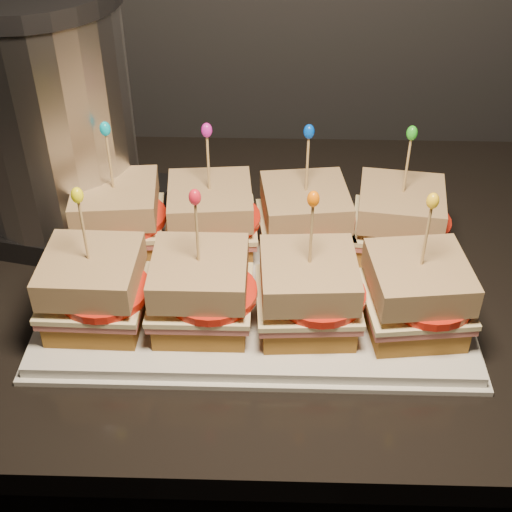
{
  "coord_description": "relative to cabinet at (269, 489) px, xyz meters",
  "views": [
    {
      "loc": [
        -0.61,
        1.0,
        1.47
      ],
      "look_at": [
        -0.63,
        1.62,
        0.99
      ],
      "focal_mm": 50.0,
      "sensor_mm": 36.0,
      "label": 1
    }
  ],
  "objects": [
    {
      "name": "sandwich_6_bread_bot",
      "position": [
        0.04,
        -0.13,
        0.51
      ],
      "size": [
        0.1,
        0.1,
        0.03
      ],
      "primitive_type": "cube",
      "rotation": [
        0.0,
        0.0,
        0.06
      ],
      "color": "brown",
      "rests_on": "platter"
    },
    {
      "name": "sandwich_4_tomato",
      "position": [
        -0.17,
        -0.14,
        0.54
      ],
      "size": [
        0.09,
        0.09,
        0.01
      ],
      "primitive_type": "cylinder",
      "color": "red",
      "rests_on": "sandwich_4_cheese"
    },
    {
      "name": "sandwich_6_tomato",
      "position": [
        0.05,
        -0.14,
        0.54
      ],
      "size": [
        0.09,
        0.09,
        0.01
      ],
      "primitive_type": "cylinder",
      "color": "red",
      "rests_on": "sandwich_6_cheese"
    },
    {
      "name": "cabinet",
      "position": [
        0.0,
        0.0,
        0.0
      ],
      "size": [
        2.59,
        0.6,
        0.9
      ],
      "primitive_type": "cube",
      "color": "black",
      "rests_on": "ground"
    },
    {
      "name": "sandwich_3_cheese",
      "position": [
        0.15,
        0.0,
        0.54
      ],
      "size": [
        0.12,
        0.12,
        0.01
      ],
      "primitive_type": "cube",
      "rotation": [
        0.0,
        0.0,
        -0.14
      ],
      "color": "beige",
      "rests_on": "sandwich_3_ham"
    },
    {
      "name": "sandwich_0_bread_top",
      "position": [
        -0.19,
        0.0,
        0.56
      ],
      "size": [
        0.11,
        0.11,
        0.03
      ],
      "primitive_type": "cube",
      "rotation": [
        0.0,
        0.0,
        0.1
      ],
      "color": "brown",
      "rests_on": "sandwich_0_tomato"
    },
    {
      "name": "sandwich_2_ham",
      "position": [
        0.04,
        0.0,
        0.53
      ],
      "size": [
        0.12,
        0.11,
        0.01
      ],
      "primitive_type": "cube",
      "rotation": [
        0.0,
        0.0,
        0.13
      ],
      "color": "#BE5155",
      "rests_on": "sandwich_2_bread_bot"
    },
    {
      "name": "platter",
      "position": [
        -0.02,
        -0.07,
        0.49
      ],
      "size": [
        0.46,
        0.29,
        0.02
      ],
      "primitive_type": "cube",
      "color": "silver",
      "rests_on": "granite_slab"
    },
    {
      "name": "sandwich_7_ham",
      "position": [
        0.15,
        -0.13,
        0.53
      ],
      "size": [
        0.11,
        0.11,
        0.01
      ],
      "primitive_type": "cube",
      "rotation": [
        0.0,
        0.0,
        0.12
      ],
      "color": "#BE5155",
      "rests_on": "sandwich_7_bread_bot"
    },
    {
      "name": "sandwich_3_frill",
      "position": [
        0.15,
        0.0,
        0.66
      ],
      "size": [
        0.01,
        0.01,
        0.02
      ],
      "primitive_type": "ellipsoid",
      "color": "green",
      "rests_on": "sandwich_3_pick"
    },
    {
      "name": "sandwich_0_cheese",
      "position": [
        -0.19,
        0.0,
        0.54
      ],
      "size": [
        0.12,
        0.11,
        0.01
      ],
      "primitive_type": "cube",
      "rotation": [
        0.0,
        0.0,
        0.1
      ],
      "color": "beige",
      "rests_on": "sandwich_0_ham"
    },
    {
      "name": "sandwich_1_ham",
      "position": [
        -0.08,
        0.0,
        0.53
      ],
      "size": [
        0.11,
        0.11,
        0.01
      ],
      "primitive_type": "cube",
      "rotation": [
        0.0,
        0.0,
        0.09
      ],
      "color": "#BE5155",
      "rests_on": "sandwich_1_bread_bot"
    },
    {
      "name": "sandwich_6_bread_top",
      "position": [
        0.04,
        -0.13,
        0.56
      ],
      "size": [
        0.1,
        0.1,
        0.03
      ],
      "primitive_type": "cube",
      "rotation": [
        0.0,
        0.0,
        0.06
      ],
      "color": "brown",
      "rests_on": "sandwich_6_tomato"
    },
    {
      "name": "sandwich_5_tomato",
      "position": [
        -0.06,
        -0.14,
        0.54
      ],
      "size": [
        0.09,
        0.09,
        0.01
      ],
      "primitive_type": "cylinder",
      "color": "red",
      "rests_on": "sandwich_5_cheese"
    },
    {
      "name": "sandwich_0_frill",
      "position": [
        -0.19,
        0.0,
        0.66
      ],
      "size": [
        0.01,
        0.01,
        0.02
      ],
      "primitive_type": "ellipsoid",
      "color": "#07A4BA",
      "rests_on": "sandwich_0_pick"
    },
    {
      "name": "platter_rim",
      "position": [
        -0.02,
        -0.07,
        0.48
      ],
      "size": [
        0.48,
        0.3,
        0.01
      ],
      "primitive_type": "cube",
      "color": "silver",
      "rests_on": "granite_slab"
    },
    {
      "name": "sandwich_0_bread_bot",
      "position": [
        -0.19,
        0.0,
        0.51
      ],
      "size": [
        0.1,
        0.1,
        0.03
      ],
      "primitive_type": "cube",
      "rotation": [
        0.0,
        0.0,
        0.1
      ],
      "color": "brown",
      "rests_on": "platter"
    },
    {
      "name": "sandwich_2_cheese",
      "position": [
        0.04,
        0.0,
        0.54
      ],
      "size": [
        0.12,
        0.11,
        0.01
      ],
      "primitive_type": "cube",
      "rotation": [
        0.0,
        0.0,
        0.13
      ],
      "color": "beige",
      "rests_on": "sandwich_2_ham"
    },
    {
      "name": "sandwich_1_bread_bot",
      "position": [
        -0.08,
        0.0,
        0.51
      ],
      "size": [
        0.1,
        0.1,
        0.03
      ],
      "primitive_type": "cube",
      "rotation": [
        0.0,
        0.0,
        0.09
      ],
      "color": "brown",
      "rests_on": "platter"
    },
    {
      "name": "sandwich_5_cheese",
      "position": [
        -0.08,
        -0.13,
        0.54
      ],
      "size": [
        0.11,
        0.1,
        0.01
      ],
      "primitive_type": "cube",
      "rotation": [
        0.0,
        0.0,
        0.0
      ],
      "color": "beige",
      "rests_on": "sandwich_5_ham"
    },
    {
      "name": "sandwich_7_tomato",
      "position": [
        0.16,
        -0.14,
        0.54
      ],
      "size": [
        0.09,
        0.09,
        0.01
      ],
      "primitive_type": "cylinder",
      "color": "red",
      "rests_on": "sandwich_7_cheese"
    },
    {
      "name": "sandwich_6_frill",
      "position": [
        0.04,
        -0.13,
        0.66
      ],
      "size": [
        0.01,
        0.01,
        0.02
      ],
      "primitive_type": "ellipsoid",
      "color": "#FD6C02",
      "rests_on": "sandwich_6_pick"
    },
    {
      "name": "sandwich_7_cheese",
      "position": [
        0.15,
        -0.13,
        0.54
      ],
      "size": [
        0.12,
        0.11,
        0.01
      ],
      "primitive_type": "cube",
      "rotation": [
        0.0,
        0.0,
        0.12
      ],
      "color": "beige",
      "rests_on": "sandwich_7_ham"
    },
    {
      "name": "sandwich_1_pick",
      "position": [
        -0.08,
        0.0,
        0.61
      ],
      "size": [
        0.0,
        0.0,
        0.09
      ],
      "primitive_type": "cylinder",
      "color": "tan",
      "rests_on": "sandwich_1_bread_top"
    },
    {
      "name": "sandwich_4_cheese",
      "position": [
        -0.19,
        -0.13,
        0.54
      ],
      "size": [
        0.11,
        0.1,
        0.01
      ],
      "primitive_type": "cube",
      "rotation": [
        0.0,
        0.0,
        -0.02
      ],
      "color": "beige",
      "rests_on": "sandwich_4_ham"
    },
    {
      "name": "sandwich_2_bread_bot",
      "position": [
        0.04,
        0.0,
        0.51
      ],
      "size": [
        0.11,
        0.11,
        0.03
      ],
      "primitive_type": "cube",
      "rotation": [
        0.0,
        0.0,
        0.13
      ],
      "color": "brown",
      "rests_on": "platter"
    },
    {
      "name": "sandwich_4_bread_top",
      "position": [
        -0.19,
        -0.13,
        0.56
      ],
      "size": [
        0.1,
        0.1,
        0.03
      ],
      "primitive_type": "cube",
      "rotation": [
        0.0,
        0.0,
        -0.02
      ],
      "color": "brown",
      "rests_on": "sandwich_4_tomato"
    },
    {
      "name": "sandwich_7_frill",
      "position": [
        0.15,
        -0.13,
        0.66
      ],
      "size": [
        0.01,
        0.01,
        0.02
      ],
      "primitive_type": "ellipsoid",
      "color": "yellow",
      "rests_on": "sandwich_7_pick"
    },
    {
      "name": "appliance_body",
      "position": [
        -0.27,
        0.07,
        0.64
      ],
      "size": [
        0.2,
        0.2,
        0.26
      ],
      "primitive_type": "cylinder",
      "color": "silver",
      "rests_on": "appliance_base"
    },
    {
      "name": "sandwich_1_frill",
      "position": [
        -0.08,
        0.0,
        0.66
      ],
      "size": [
        0.01,
        0.01,
        0.02
      ],
      "primitive_type": "ellipsoid",
      "color": "#C61A9E",
      "rests_on": "sandwich_1_pick"
    },
    {
      "name": "sandwich_5_pick",
      "position": [
        -0.08,
        -0.13,
        0.61
      ],
      "size": [
        0.0,
        0.0,
        0.09
      ],
      "primitive_type": "cylinder",
      "color": "tan",
      "rests_on": "sandwich_5_bread_top"
    },
    {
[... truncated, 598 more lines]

